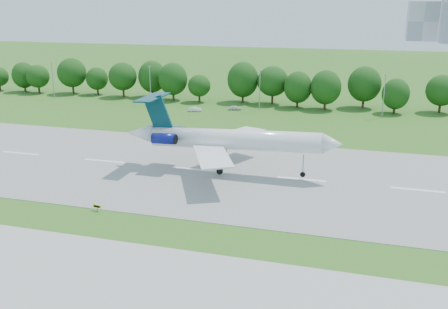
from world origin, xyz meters
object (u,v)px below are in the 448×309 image
service_vehicle_a (195,109)px  service_vehicle_b (235,108)px  airliner (224,138)px  taxi_sign_left (97,206)px

service_vehicle_a → service_vehicle_b: size_ratio=0.99×
airliner → service_vehicle_b: airliner is taller
taxi_sign_left → service_vehicle_b: (1.24, 79.35, -0.09)m
service_vehicle_b → service_vehicle_a: bearing=99.6°
airliner → taxi_sign_left: bearing=-121.0°
taxi_sign_left → service_vehicle_b: service_vehicle_b is taller
taxi_sign_left → service_vehicle_a: service_vehicle_a is taller
airliner → service_vehicle_b: (-12.61, 56.34, -6.07)m
taxi_sign_left → service_vehicle_b: 79.36m
service_vehicle_a → service_vehicle_b: bearing=-82.2°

